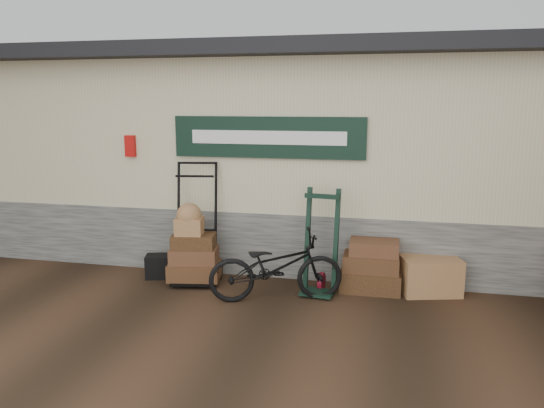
{
  "coord_description": "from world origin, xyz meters",
  "views": [
    {
      "loc": [
        1.32,
        -5.92,
        2.43
      ],
      "look_at": [
        -0.23,
        0.9,
        1.06
      ],
      "focal_mm": 35.0,
      "sensor_mm": 36.0,
      "label": 1
    }
  ],
  "objects_px": {
    "green_barrow": "(321,242)",
    "wicker_hamper": "(430,276)",
    "suitcase_stack": "(371,265)",
    "black_trunk": "(158,266)",
    "porter_trolley": "(196,221)",
    "bicycle": "(276,263)"
  },
  "relations": [
    {
      "from": "bicycle",
      "to": "green_barrow",
      "type": "bearing_deg",
      "value": -71.07
    },
    {
      "from": "green_barrow",
      "to": "wicker_hamper",
      "type": "relative_size",
      "value": 1.87
    },
    {
      "from": "bicycle",
      "to": "wicker_hamper",
      "type": "bearing_deg",
      "value": -89.04
    },
    {
      "from": "porter_trolley",
      "to": "wicker_hamper",
      "type": "bearing_deg",
      "value": -6.77
    },
    {
      "from": "porter_trolley",
      "to": "black_trunk",
      "type": "xyz_separation_m",
      "value": [
        -0.57,
        -0.03,
        -0.66
      ]
    },
    {
      "from": "wicker_hamper",
      "to": "bicycle",
      "type": "bearing_deg",
      "value": -160.14
    },
    {
      "from": "wicker_hamper",
      "to": "black_trunk",
      "type": "relative_size",
      "value": 2.26
    },
    {
      "from": "suitcase_stack",
      "to": "black_trunk",
      "type": "xyz_separation_m",
      "value": [
        -2.92,
        -0.14,
        -0.18
      ]
    },
    {
      "from": "porter_trolley",
      "to": "suitcase_stack",
      "type": "xyz_separation_m",
      "value": [
        2.35,
        0.1,
        -0.48
      ]
    },
    {
      "from": "bicycle",
      "to": "black_trunk",
      "type": "bearing_deg",
      "value": 56.02
    },
    {
      "from": "porter_trolley",
      "to": "suitcase_stack",
      "type": "distance_m",
      "value": 2.4
    },
    {
      "from": "wicker_hamper",
      "to": "porter_trolley",
      "type": "bearing_deg",
      "value": -177.07
    },
    {
      "from": "porter_trolley",
      "to": "wicker_hamper",
      "type": "xyz_separation_m",
      "value": [
        3.09,
        0.16,
        -0.59
      ]
    },
    {
      "from": "black_trunk",
      "to": "wicker_hamper",
      "type": "bearing_deg",
      "value": 3.0
    },
    {
      "from": "bicycle",
      "to": "porter_trolley",
      "type": "bearing_deg",
      "value": 48.18
    },
    {
      "from": "suitcase_stack",
      "to": "black_trunk",
      "type": "relative_size",
      "value": 2.42
    },
    {
      "from": "suitcase_stack",
      "to": "wicker_hamper",
      "type": "xyz_separation_m",
      "value": [
        0.75,
        0.06,
        -0.11
      ]
    },
    {
      "from": "bicycle",
      "to": "suitcase_stack",
      "type": "bearing_deg",
      "value": -80.1
    },
    {
      "from": "black_trunk",
      "to": "green_barrow",
      "type": "bearing_deg",
      "value": -2.43
    },
    {
      "from": "wicker_hamper",
      "to": "black_trunk",
      "type": "height_order",
      "value": "wicker_hamper"
    },
    {
      "from": "porter_trolley",
      "to": "bicycle",
      "type": "bearing_deg",
      "value": -32.63
    },
    {
      "from": "porter_trolley",
      "to": "black_trunk",
      "type": "distance_m",
      "value": 0.88
    }
  ]
}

